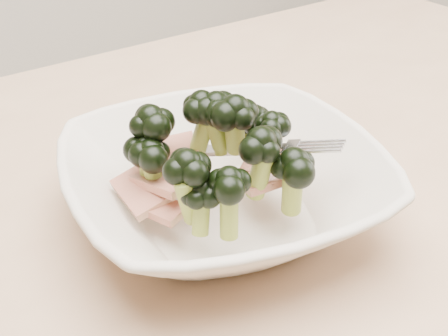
# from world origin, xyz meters

# --- Properties ---
(dining_table) EXTENTS (1.20, 0.80, 0.75)m
(dining_table) POSITION_xyz_m (0.00, 0.00, 0.65)
(dining_table) COLOR tan
(dining_table) RESTS_ON ground
(broccoli_dish) EXTENTS (0.32, 0.32, 0.12)m
(broccoli_dish) POSITION_xyz_m (-0.06, -0.01, 0.79)
(broccoli_dish) COLOR beige
(broccoli_dish) RESTS_ON dining_table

